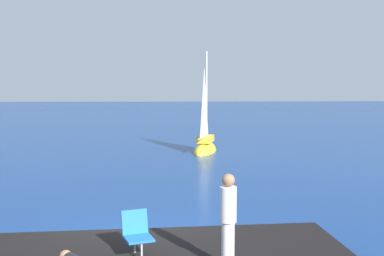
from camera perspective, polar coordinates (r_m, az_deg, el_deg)
ground_plane at (r=11.78m, az=-6.89°, el=-12.93°), size 160.00×160.00×0.00m
boulder_seaward at (r=10.92m, az=-12.56°, el=-14.52°), size 0.94×0.99×0.56m
boulder_inland at (r=11.49m, az=7.70°, el=-13.42°), size 0.94×0.71×0.60m
sailboat_near at (r=25.62m, az=1.55°, el=-2.15°), size 1.84×3.23×5.83m
person_standing at (r=8.29m, az=4.28°, el=-10.53°), size 0.28×0.28×1.62m
beach_chair at (r=9.03m, az=-6.53°, el=-11.99°), size 0.65×0.72×0.80m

